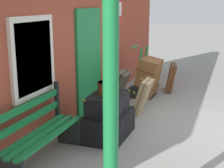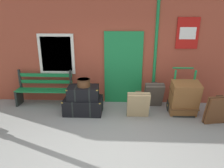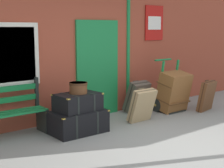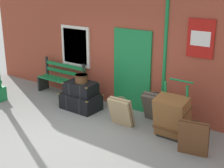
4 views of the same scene
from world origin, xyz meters
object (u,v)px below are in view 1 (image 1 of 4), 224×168
(large_brown_trunk, at_px, (148,77))
(lamp_post, at_px, (111,124))
(platform_bench, at_px, (39,135))
(suitcase_beige, at_px, (143,96))
(porters_trolley, at_px, (141,85))
(steamer_trunk_middle, at_px, (108,104))
(suitcase_charcoal, at_px, (119,86))
(suitcase_brown, at_px, (171,77))
(steamer_trunk_base, at_px, (108,125))
(round_hatbox, at_px, (108,87))

(large_brown_trunk, bearing_deg, lamp_post, -169.88)
(platform_bench, distance_m, suitcase_beige, 2.78)
(porters_trolley, height_order, large_brown_trunk, porters_trolley)
(steamer_trunk_middle, bearing_deg, suitcase_charcoal, 13.59)
(suitcase_brown, bearing_deg, porters_trolley, 137.97)
(platform_bench, bearing_deg, steamer_trunk_middle, -23.02)
(suitcase_charcoal, bearing_deg, steamer_trunk_middle, -166.41)
(porters_trolley, bearing_deg, suitcase_beige, -162.95)
(steamer_trunk_middle, xyz_separation_m, large_brown_trunk, (2.62, -0.03, -0.11))
(suitcase_brown, bearing_deg, suitcase_beige, 172.57)
(porters_trolley, distance_m, suitcase_beige, 1.24)
(platform_bench, xyz_separation_m, steamer_trunk_base, (1.24, -0.54, -0.23))
(steamer_trunk_base, relative_size, round_hatbox, 2.99)
(steamer_trunk_middle, bearing_deg, round_hatbox, 14.07)
(lamp_post, relative_size, large_brown_trunk, 3.19)
(large_brown_trunk, relative_size, suitcase_beige, 1.34)
(steamer_trunk_base, bearing_deg, suitcase_charcoal, 13.80)
(round_hatbox, height_order, porters_trolley, porters_trolley)
(platform_bench, height_order, round_hatbox, platform_bench)
(lamp_post, height_order, porters_trolley, lamp_post)
(suitcase_charcoal, bearing_deg, suitcase_brown, -34.07)
(platform_bench, xyz_separation_m, steamer_trunk_middle, (1.25, -0.53, 0.14))
(steamer_trunk_base, height_order, suitcase_charcoal, suitcase_charcoal)
(steamer_trunk_base, distance_m, large_brown_trunk, 2.64)
(round_hatbox, bearing_deg, lamp_post, -158.43)
(porters_trolley, bearing_deg, suitcase_charcoal, 155.31)
(large_brown_trunk, height_order, suitcase_charcoal, large_brown_trunk)
(steamer_trunk_base, xyz_separation_m, porters_trolley, (2.63, 0.15, 0.06))
(steamer_trunk_middle, relative_size, round_hatbox, 2.47)
(suitcase_brown, distance_m, suitcase_charcoal, 1.66)
(platform_bench, height_order, porters_trolley, porters_trolley)
(steamer_trunk_middle, height_order, suitcase_charcoal, steamer_trunk_middle)
(platform_bench, height_order, suitcase_brown, platform_bench)
(lamp_post, height_order, suitcase_brown, lamp_post)
(suitcase_beige, xyz_separation_m, suitcase_charcoal, (0.49, 0.69, 0.02))
(lamp_post, relative_size, suitcase_charcoal, 4.12)
(round_hatbox, bearing_deg, steamer_trunk_base, -153.49)
(platform_bench, relative_size, round_hatbox, 4.71)
(steamer_trunk_middle, relative_size, suitcase_beige, 1.18)
(lamp_post, distance_m, suitcase_charcoal, 4.48)
(lamp_post, height_order, suitcase_charcoal, lamp_post)
(round_hatbox, bearing_deg, platform_bench, 157.49)
(steamer_trunk_middle, xyz_separation_m, porters_trolley, (2.62, 0.14, -0.31))
(lamp_post, relative_size, suitcase_beige, 4.28)
(platform_bench, relative_size, steamer_trunk_middle, 1.91)
(porters_trolley, relative_size, suitcase_beige, 1.71)
(lamp_post, distance_m, platform_bench, 1.90)
(steamer_trunk_middle, distance_m, porters_trolley, 2.64)
(steamer_trunk_base, relative_size, porters_trolley, 0.84)
(steamer_trunk_base, distance_m, suitcase_charcoal, 1.99)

